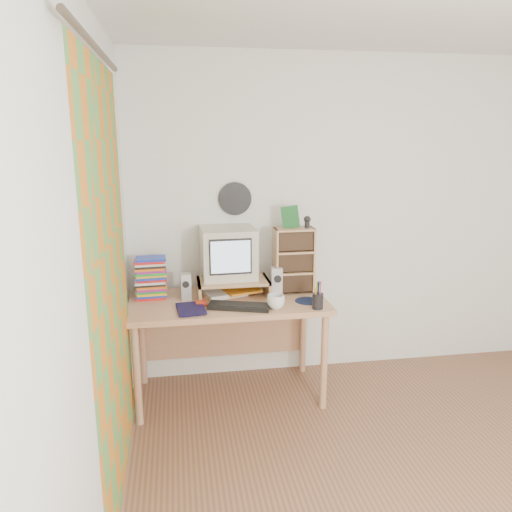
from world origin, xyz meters
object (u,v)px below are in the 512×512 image
object	(u,v)px
desk	(227,314)
cd_rack	(294,260)
mug	(276,302)
dvd_stack	(151,278)
crt_monitor	(228,254)
diary	(177,308)
keyboard	(239,306)

from	to	relation	value
desk	cd_rack	distance (m)	0.63
mug	dvd_stack	bearing A→B (deg)	156.22
crt_monitor	dvd_stack	bearing A→B (deg)	179.13
cd_rack	mug	xyz separation A→B (m)	(-0.20, -0.34, -0.20)
desk	mug	size ratio (longest dim) A/B	11.41
dvd_stack	crt_monitor	bearing A→B (deg)	-1.88
crt_monitor	diary	bearing A→B (deg)	-140.81
crt_monitor	dvd_stack	distance (m)	0.59
keyboard	mug	xyz separation A→B (m)	(0.25, -0.04, 0.03)
keyboard	dvd_stack	distance (m)	0.70
dvd_stack	diary	bearing A→B (deg)	-64.33
dvd_stack	keyboard	bearing A→B (deg)	-32.02
desk	dvd_stack	distance (m)	0.62
cd_rack	diary	bearing A→B (deg)	-161.54
desk	diary	distance (m)	0.47
cd_rack	diary	size ratio (longest dim) A/B	2.16
crt_monitor	dvd_stack	xyz separation A→B (m)	(-0.57, -0.01, -0.15)
keyboard	desk	bearing A→B (deg)	120.27
crt_monitor	keyboard	world-z (taller)	crt_monitor
mug	diary	size ratio (longest dim) A/B	0.54
desk	dvd_stack	world-z (taller)	dvd_stack
crt_monitor	mug	world-z (taller)	crt_monitor
crt_monitor	dvd_stack	size ratio (longest dim) A/B	1.29
crt_monitor	dvd_stack	world-z (taller)	crt_monitor
dvd_stack	cd_rack	distance (m)	1.05
dvd_stack	mug	size ratio (longest dim) A/B	2.46
desk	dvd_stack	bearing A→B (deg)	172.32
mug	diary	distance (m)	0.67
keyboard	cd_rack	xyz separation A→B (m)	(0.45, 0.30, 0.23)
dvd_stack	diary	size ratio (longest dim) A/B	1.33
desk	diary	bearing A→B (deg)	-145.03
dvd_stack	diary	world-z (taller)	dvd_stack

